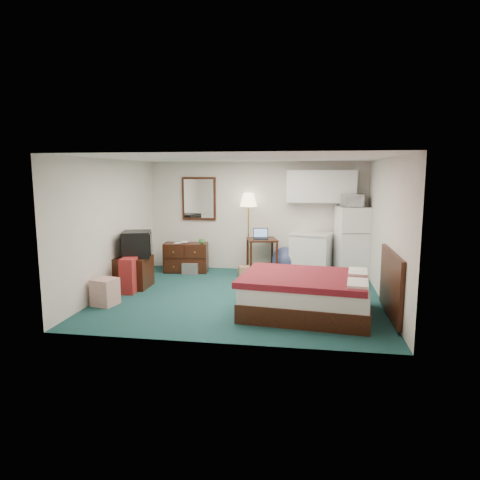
% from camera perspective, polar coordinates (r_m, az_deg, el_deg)
% --- Properties ---
extents(floor, '(5.00, 4.50, 0.01)m').
position_cam_1_polar(floor, '(7.95, 0.23, -7.45)').
color(floor, '#134044').
rests_on(floor, ground).
extents(ceiling, '(5.00, 4.50, 0.01)m').
position_cam_1_polar(ceiling, '(7.63, 0.24, 10.87)').
color(ceiling, silver).
rests_on(ceiling, walls).
extents(walls, '(5.01, 4.51, 2.50)m').
position_cam_1_polar(walls, '(7.69, 0.24, 1.52)').
color(walls, silver).
rests_on(walls, floor).
extents(mirror, '(0.80, 0.06, 1.00)m').
position_cam_1_polar(mirror, '(10.09, -5.49, 5.52)').
color(mirror, white).
rests_on(mirror, walls).
extents(upper_cabinets, '(1.50, 0.35, 0.70)m').
position_cam_1_polar(upper_cabinets, '(9.62, 10.77, 7.03)').
color(upper_cabinets, white).
rests_on(upper_cabinets, walls).
extents(headboard, '(0.06, 1.56, 1.00)m').
position_cam_1_polar(headboard, '(7.03, 19.47, -5.51)').
color(headboard, black).
rests_on(headboard, walls).
extents(dresser, '(1.02, 0.54, 0.67)m').
position_cam_1_polar(dresser, '(9.84, -7.21, -2.33)').
color(dresser, black).
rests_on(dresser, floor).
extents(floor_lamp, '(0.41, 0.41, 1.80)m').
position_cam_1_polar(floor_lamp, '(9.77, 1.12, 1.03)').
color(floor_lamp, gold).
rests_on(floor_lamp, floor).
extents(desk, '(0.77, 0.77, 0.80)m').
position_cam_1_polar(desk, '(9.56, 2.93, -2.19)').
color(desk, black).
rests_on(desk, floor).
extents(exercise_ball, '(0.62, 0.62, 0.60)m').
position_cam_1_polar(exercise_ball, '(9.70, 6.04, -2.68)').
color(exercise_ball, '#384676').
rests_on(exercise_ball, floor).
extents(kitchen_counter, '(0.96, 0.82, 0.90)m').
position_cam_1_polar(kitchen_counter, '(9.62, 9.39, -1.93)').
color(kitchen_counter, white).
rests_on(kitchen_counter, floor).
extents(fridge, '(0.73, 0.73, 1.53)m').
position_cam_1_polar(fridge, '(9.58, 14.66, -0.24)').
color(fridge, white).
rests_on(fridge, floor).
extents(bed, '(2.12, 1.74, 0.63)m').
position_cam_1_polar(bed, '(6.96, 8.82, -7.24)').
color(bed, '#4C0912').
rests_on(bed, floor).
extents(tv_stand, '(0.62, 0.68, 0.61)m').
position_cam_1_polar(tv_stand, '(8.73, -13.98, -4.16)').
color(tv_stand, black).
rests_on(tv_stand, floor).
extents(suitcase, '(0.29, 0.43, 0.67)m').
position_cam_1_polar(suitcase, '(8.35, -14.56, -4.57)').
color(suitcase, maroon).
rests_on(suitcase, floor).
extents(retail_box, '(0.44, 0.44, 0.46)m').
position_cam_1_polar(retail_box, '(7.71, -17.55, -6.62)').
color(retail_box, beige).
rests_on(retail_box, floor).
extents(file_bin, '(0.37, 0.28, 0.25)m').
position_cam_1_polar(file_bin, '(9.69, -6.54, -3.75)').
color(file_bin, slate).
rests_on(file_bin, floor).
extents(cardboard_box_a, '(0.33, 0.30, 0.23)m').
position_cam_1_polar(cardboard_box_a, '(9.37, 0.65, -4.20)').
color(cardboard_box_a, '#A2795A').
rests_on(cardboard_box_a, floor).
extents(cardboard_box_b, '(0.29, 0.32, 0.28)m').
position_cam_1_polar(cardboard_box_b, '(9.06, 4.91, -4.51)').
color(cardboard_box_b, '#A2795A').
rests_on(cardboard_box_b, floor).
extents(laptop, '(0.36, 0.31, 0.23)m').
position_cam_1_polar(laptop, '(9.40, 2.77, 0.79)').
color(laptop, black).
rests_on(laptop, desk).
extents(crt_tv, '(0.69, 0.71, 0.50)m').
position_cam_1_polar(crt_tv, '(8.64, -13.59, -0.51)').
color(crt_tv, black).
rests_on(crt_tv, tv_stand).
extents(microwave, '(0.51, 0.30, 0.34)m').
position_cam_1_polar(microwave, '(9.44, 14.72, 5.31)').
color(microwave, white).
rests_on(microwave, fridge).
extents(book_a, '(0.15, 0.02, 0.20)m').
position_cam_1_polar(book_a, '(9.80, -8.69, 0.17)').
color(book_a, '#A2795A').
rests_on(book_a, dresser).
extents(book_b, '(0.18, 0.03, 0.25)m').
position_cam_1_polar(book_b, '(9.87, -7.93, 0.39)').
color(book_b, '#A2795A').
rests_on(book_b, dresser).
extents(mug, '(0.14, 0.11, 0.14)m').
position_cam_1_polar(mug, '(9.62, -5.11, -0.12)').
color(mug, '#3A8934').
rests_on(mug, dresser).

